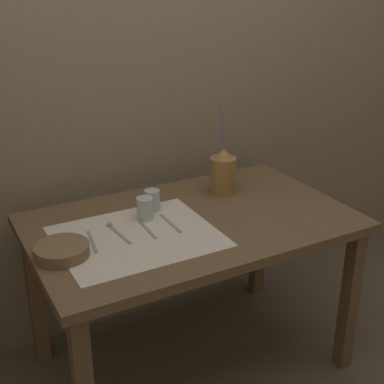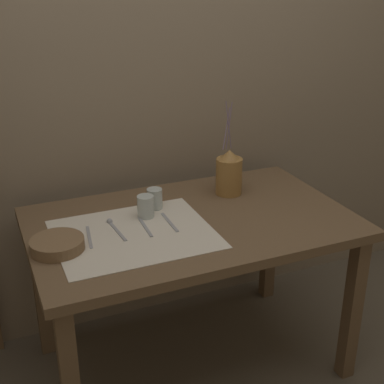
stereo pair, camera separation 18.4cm
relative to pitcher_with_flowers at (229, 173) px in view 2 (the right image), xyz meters
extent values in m
plane|color=brown|center=(-0.26, -0.18, -0.82)|extent=(12.00, 12.00, 0.00)
cube|color=gray|center=(-0.26, 0.33, 0.38)|extent=(7.00, 0.06, 2.40)
cube|color=brown|center=(-0.26, -0.18, -0.12)|extent=(1.31, 0.80, 0.04)
cube|color=brown|center=(0.33, -0.52, -0.48)|extent=(0.06, 0.06, 0.68)
cube|color=brown|center=(-0.85, 0.16, -0.48)|extent=(0.06, 0.06, 0.68)
cube|color=brown|center=(0.33, 0.16, -0.48)|extent=(0.06, 0.06, 0.68)
cube|color=beige|center=(-0.52, -0.22, -0.09)|extent=(0.60, 0.49, 0.00)
cylinder|color=olive|center=(0.00, 0.00, -0.01)|extent=(0.12, 0.12, 0.17)
cone|color=olive|center=(0.00, 0.00, 0.09)|extent=(0.09, 0.09, 0.04)
cylinder|color=slate|center=(0.00, 0.02, 0.22)|extent=(0.03, 0.01, 0.22)
cylinder|color=slate|center=(0.00, 0.01, 0.22)|extent=(0.02, 0.01, 0.21)
cylinder|color=slate|center=(-0.01, 0.02, 0.20)|extent=(0.05, 0.04, 0.18)
cylinder|color=brown|center=(-0.81, -0.23, -0.07)|extent=(0.20, 0.20, 0.04)
cylinder|color=#B7C1BC|center=(-0.43, -0.09, -0.05)|extent=(0.07, 0.07, 0.09)
cylinder|color=#B7C1BC|center=(-0.36, -0.03, -0.05)|extent=(0.07, 0.07, 0.09)
cube|color=#939399|center=(-0.68, -0.18, -0.09)|extent=(0.04, 0.18, 0.00)
cube|color=#939399|center=(-0.57, -0.18, -0.09)|extent=(0.03, 0.18, 0.00)
sphere|color=#939399|center=(-0.58, -0.09, -0.09)|extent=(0.02, 0.02, 0.02)
cube|color=#939399|center=(-0.46, -0.18, -0.09)|extent=(0.02, 0.18, 0.00)
cube|color=#939399|center=(-0.36, -0.19, -0.09)|extent=(0.01, 0.18, 0.00)
camera|label=1|loc=(-1.19, -1.91, 0.85)|focal=50.00mm
camera|label=2|loc=(-1.03, -1.99, 0.85)|focal=50.00mm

